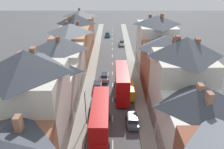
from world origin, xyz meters
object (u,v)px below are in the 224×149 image
Objects in this scene: car_parked_left_a at (98,86)px; car_parked_left_b at (133,120)px; double_decker_bus_mid_street at (101,118)px; car_parked_right_a at (105,77)px; double_decker_bus_lead at (122,82)px; car_near_silver at (122,43)px; car_mid_black at (108,34)px; delivery_van at (129,90)px; car_near_blue at (95,108)px; street_lamp at (86,105)px.

car_parked_left_b is at bearing -61.64° from car_parked_left_a.
double_decker_bus_mid_street is 18.13m from car_parked_right_a.
double_decker_bus_lead reaches higher than car_near_silver.
car_parked_left_a is (-4.89, 2.03, -1.99)m from double_decker_bus_lead.
double_decker_bus_mid_street is 2.81× the size of car_mid_black.
delivery_van is (1.31, -0.63, -1.48)m from double_decker_bus_lead.
double_decker_bus_mid_street is 6.09m from car_near_blue.
double_decker_bus_lead is at bearing 50.99° from car_near_blue.
car_parked_left_a is (-6.20, -30.25, -0.00)m from car_near_silver.
street_lamp is (-1.15, -10.79, 2.41)m from car_parked_left_a.
car_parked_left_b reaches higher than car_mid_black.
car_near_silver is at bearing 90.00° from car_parked_left_b.
car_mid_black is at bearing 94.77° from double_decker_bus_lead.
car_near_blue is 0.78× the size of street_lamp.
car_parked_left_b is at bearing -82.11° from double_decker_bus_lead.
car_parked_right_a is at bearing 80.80° from street_lamp.
car_parked_right_a is 8.56m from delivery_van.
car_near_silver is at bearing 79.30° from car_parked_right_a.
car_near_blue reaches higher than car_parked_left_b.
street_lamp is (-7.35, -8.13, 1.90)m from delivery_van.
double_decker_bus_lead is at bearing 72.83° from double_decker_bus_mid_street.
double_decker_bus_mid_street is 3.81m from street_lamp.
double_decker_bus_lead is 8.01m from car_near_blue.
car_mid_black is 0.74× the size of delivery_van.
car_parked_right_a is at bearing 119.42° from double_decker_bus_lead.
car_parked_left_b reaches higher than car_parked_left_a.
double_decker_bus_mid_street reaches higher than car_mid_black.
double_decker_bus_lead is 1.00× the size of double_decker_bus_mid_street.
car_mid_black is at bearing 96.40° from delivery_van.
car_parked_left_a is 1.04× the size of car_parked_right_a.
double_decker_bus_lead reaches higher than car_mid_black.
double_decker_bus_lead is at bearing -60.58° from car_parked_right_a.
car_near_blue is 49.11m from car_mid_black.
car_near_blue is at bearing -138.91° from delivery_van.
street_lamp is at bearing -100.15° from car_near_silver.
car_parked_left_b is (4.90, -52.50, 0.04)m from car_mid_black.
street_lamp is at bearing -132.13° from delivery_van.
car_near_silver is 0.86× the size of car_parked_left_a.
double_decker_bus_mid_street is 54.74m from car_mid_black.
double_decker_bus_lead is 10.65m from street_lamp.
delivery_van is at bearing -23.27° from car_parked_left_a.
car_near_silver is (4.91, 43.94, -1.99)m from double_decker_bus_mid_street.
double_decker_bus_mid_street is 2.08× the size of delivery_van.
delivery_van is (6.20, -2.67, 0.51)m from car_parked_left_a.
car_near_blue is 8.07m from car_parked_left_a.
double_decker_bus_lead is 12.20m from double_decker_bus_mid_street.
car_near_blue is at bearing -91.52° from car_mid_black.
car_mid_black is at bearing 114.48° from car_near_silver.
double_decker_bus_lead is 32.38m from car_near_silver.
delivery_van is at bearing -83.60° from car_mid_black.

